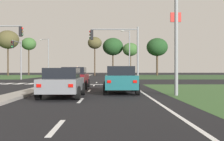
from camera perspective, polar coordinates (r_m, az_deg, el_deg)
name	(u,v)px	position (r m, az deg, el deg)	size (l,w,h in m)	color
ground_plane	(68,81)	(34.07, -8.81, -2.20)	(200.00, 200.00, 0.00)	black
grass_verge_far_right	(208,76)	(61.82, 18.82, -1.15)	(35.00, 35.00, 0.01)	#2D4C28
median_island_near	(17,95)	(15.52, -18.66, -4.76)	(1.20, 22.00, 0.14)	gray
median_island_far	(85,76)	(58.92, -5.42, -1.14)	(1.20, 36.00, 0.14)	gray
lane_dash_near	(57,128)	(7.07, -11.11, -11.19)	(0.14, 2.00, 0.01)	silver
lane_dash_second	(81,100)	(12.95, -6.33, -6.01)	(0.14, 2.00, 0.01)	silver
lane_dash_third	(89,91)	(18.91, -4.58, -4.06)	(0.14, 2.00, 0.01)	silver
lane_dash_fourth	(94,86)	(24.89, -3.67, -3.05)	(0.14, 2.00, 0.01)	silver
lane_dash_fifth	(97,83)	(30.87, -3.11, -2.43)	(0.14, 2.00, 0.01)	silver
edge_line_right	(146,95)	(15.92, 6.84, -4.86)	(0.14, 24.00, 0.01)	silver
stop_bar_near	(98,84)	(26.77, -2.82, -2.83)	(6.40, 0.50, 0.01)	silver
crosswalk_bar_second	(8,84)	(30.25, -20.11, -2.49)	(0.70, 2.80, 0.01)	silver
crosswalk_bar_third	(20,84)	(29.89, -18.03, -2.52)	(0.70, 2.80, 0.01)	silver
crosswalk_bar_fourth	(31,84)	(29.57, -15.90, -2.55)	(0.70, 2.80, 0.01)	silver
crosswalk_bar_fifth	(43,84)	(29.29, -13.72, -2.57)	(0.70, 2.80, 0.01)	silver
crosswalk_bar_sixth	(54,84)	(29.05, -11.51, -2.59)	(0.70, 2.80, 0.01)	silver
crosswalk_bar_seventh	(66,84)	(28.86, -9.26, -2.61)	(0.70, 2.80, 0.01)	silver
crosswalk_bar_eighth	(77,84)	(28.71, -6.99, -2.62)	(0.70, 2.80, 0.01)	silver
car_maroon_near	(75,78)	(21.44, -7.55, -1.41)	(2.06, 4.63, 1.59)	maroon
car_red_second	(62,74)	(44.55, -10.07, -0.66)	(2.01, 4.15, 1.50)	#A31919
car_blue_third	(75,73)	(61.25, -7.48, -0.44)	(2.06, 4.45, 1.48)	navy
car_grey_fourth	(63,82)	(14.55, -9.92, -2.35)	(2.04, 4.24, 1.48)	slate
car_teal_fifth	(120,79)	(16.87, 1.69, -1.82)	(2.00, 4.24, 1.60)	#19565B
traffic_signal_near_right	(120,45)	(27.25, 1.58, 5.25)	(4.76, 0.32, 5.52)	gray
traffic_signal_far_left	(18,53)	(40.86, -18.42, 3.39)	(0.32, 3.98, 5.44)	gray
street_lamp_third	(129,51)	(48.73, 3.38, 3.90)	(1.73, 1.78, 8.08)	gray
street_lamp_fourth	(48,55)	(64.38, -12.83, 3.08)	(2.26, 1.05, 8.30)	gray
pedestrian_at_median	(77,71)	(46.32, -7.04, -0.03)	(0.34, 0.34, 1.82)	#4C4C4C
fastfood_pole_sign	(176,30)	(49.43, 12.69, 7.94)	(1.80, 0.40, 11.05)	red
treeline_second	(8,40)	(69.75, -20.21, 5.83)	(4.98, 4.98, 10.45)	#423323
treeline_third	(29,44)	(72.34, -16.40, 5.11)	(3.56, 3.56, 9.24)	#423323
treeline_fourth	(95,43)	(68.16, -3.49, 5.50)	(3.35, 3.35, 9.25)	#423323
treeline_fifth	(130,50)	(67.67, 3.72, 4.21)	(3.69, 3.69, 7.81)	#423323
treeline_sixth	(113,47)	(69.73, 0.19, 4.81)	(5.04, 5.04, 9.22)	#423323
treeline_seventh	(157,47)	(69.86, 9.07, 4.65)	(5.15, 5.15, 9.11)	#423323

